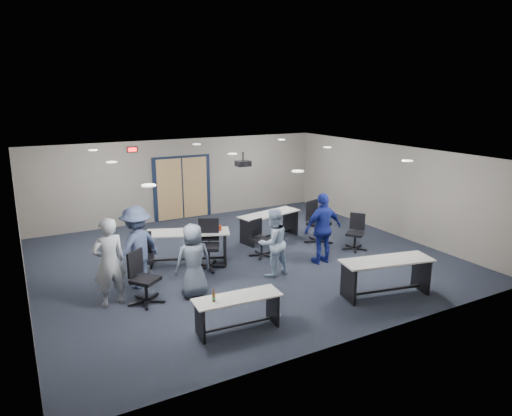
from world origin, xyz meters
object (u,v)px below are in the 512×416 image
chair_back_d (319,222)px  person_back (137,247)px  table_front_left (237,307)px  person_plaid (193,260)px  chair_back_c (262,238)px  person_gray (109,262)px  chair_loose_left (145,278)px  person_lightblue (273,243)px  table_front_right (386,271)px  chair_back_a (142,258)px  chair_loose_right (355,232)px  person_navy (323,228)px  chair_back_b (208,245)px  table_back_left (188,242)px  table_back_right (270,221)px

chair_back_d → person_back: (-5.31, -0.60, 0.31)m
table_front_left → person_plaid: 1.77m
chair_back_c → person_gray: size_ratio=0.53×
chair_loose_left → person_lightblue: (3.02, 0.04, 0.26)m
table_front_right → person_back: 5.37m
person_plaid → person_back: person_back is taller
table_front_left → chair_back_a: size_ratio=1.48×
table_front_left → chair_back_d: (4.24, 3.35, 0.15)m
table_front_right → chair_back_c: chair_back_c is taller
chair_loose_right → person_navy: bearing=-112.0°
chair_back_b → person_plaid: (-0.87, -1.29, 0.19)m
chair_back_b → person_back: (-1.78, -0.26, 0.31)m
table_back_left → table_back_right: 2.86m
table_front_left → table_back_left: (0.40, 3.57, 0.12)m
person_plaid → person_navy: person_navy is taller
table_back_left → chair_back_c: (1.86, -0.42, -0.09)m
table_front_left → table_back_right: 5.34m
chair_back_a → chair_back_b: size_ratio=0.91×
person_lightblue → table_front_right: bearing=119.1°
chair_back_b → person_back: size_ratio=0.66×
chair_back_a → chair_loose_left: chair_back_a is taller
table_back_right → person_gray: bearing=-168.6°
table_front_left → table_back_right: size_ratio=0.80×
chair_loose_left → table_front_right: bearing=-62.9°
chair_back_c → chair_back_d: chair_back_d is taller
chair_back_c → person_gray: 4.20m
table_front_left → chair_back_a: bearing=110.6°
table_back_right → person_plaid: 4.22m
person_back → chair_back_d: bearing=159.6°
table_back_left → person_gray: bearing=-124.9°
chair_back_b → person_navy: 2.87m
chair_back_b → chair_loose_right: chair_back_b is taller
chair_back_d → person_plaid: (-4.40, -1.62, 0.19)m
table_back_left → person_gray: (-2.19, -1.46, 0.34)m
chair_loose_left → person_gray: 0.78m
person_lightblue → person_navy: (1.51, 0.11, 0.10)m
chair_back_a → table_back_left: bearing=37.6°
table_back_left → chair_loose_right: chair_loose_right is taller
person_gray → person_lightblue: person_gray is taller
chair_loose_left → person_gray: size_ratio=0.60×
table_back_left → person_lightblue: person_lightblue is taller
table_front_left → person_navy: person_navy is taller
table_front_right → chair_loose_left: size_ratio=1.88×
chair_back_a → person_navy: (4.28, -1.02, 0.35)m
person_gray → person_plaid: size_ratio=1.16×
table_front_left → chair_loose_left: 2.19m
table_back_left → person_lightblue: size_ratio=1.34×
chair_back_a → chair_loose_left: (-0.25, -1.17, -0.00)m
chair_back_b → person_plaid: bearing=-97.1°
table_back_left → chair_back_b: 0.64m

